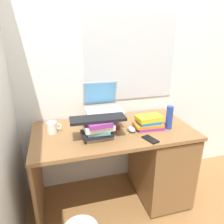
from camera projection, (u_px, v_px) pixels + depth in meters
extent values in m
plane|color=olive|center=(113.00, 199.00, 2.08)|extent=(6.00, 6.00, 0.00)
cube|color=white|center=(102.00, 59.00, 1.97)|extent=(6.00, 0.05, 2.60)
cube|color=silver|center=(131.00, 58.00, 2.01)|extent=(0.90, 0.01, 0.80)
cube|color=olive|center=(114.00, 131.00, 1.82)|extent=(1.35, 0.69, 0.03)
cube|color=olive|center=(38.00, 181.00, 1.79)|extent=(0.02, 0.63, 0.72)
cube|color=olive|center=(177.00, 157.00, 2.12)|extent=(0.02, 0.63, 0.72)
cube|color=brown|center=(159.00, 163.00, 2.04)|extent=(0.41, 0.58, 0.69)
cube|color=#B22D33|center=(105.00, 126.00, 1.85)|extent=(0.24, 0.16, 0.04)
cube|color=#338C4C|center=(105.00, 122.00, 1.83)|extent=(0.17, 0.20, 0.02)
cube|color=#2672B2|center=(103.00, 120.00, 1.82)|extent=(0.18, 0.19, 0.02)
cube|color=#338C4C|center=(103.00, 117.00, 1.82)|extent=(0.23, 0.16, 0.03)
cube|color=#2672B2|center=(104.00, 113.00, 1.81)|extent=(0.23, 0.19, 0.03)
cube|color=gray|center=(100.00, 136.00, 1.67)|extent=(0.24, 0.14, 0.03)
cube|color=black|center=(97.00, 133.00, 1.65)|extent=(0.24, 0.16, 0.03)
cube|color=teal|center=(98.00, 131.00, 1.63)|extent=(0.18, 0.15, 0.03)
cube|color=white|center=(99.00, 126.00, 1.63)|extent=(0.23, 0.16, 0.04)
cube|color=#8C338C|center=(98.00, 123.00, 1.61)|extent=(0.20, 0.20, 0.03)
cube|color=#8C338C|center=(149.00, 127.00, 1.84)|extent=(0.24, 0.17, 0.03)
cube|color=orange|center=(148.00, 124.00, 1.83)|extent=(0.25, 0.17, 0.02)
cube|color=#2672B2|center=(148.00, 121.00, 1.84)|extent=(0.18, 0.16, 0.02)
cube|color=yellow|center=(149.00, 118.00, 1.82)|extent=(0.22, 0.15, 0.04)
cube|color=#B7BABF|center=(104.00, 111.00, 1.80)|extent=(0.30, 0.23, 0.01)
cube|color=#B7BABF|center=(100.00, 93.00, 1.89)|extent=(0.30, 0.06, 0.22)
cube|color=#59A5E5|center=(100.00, 93.00, 1.88)|extent=(0.27, 0.05, 0.19)
cube|color=black|center=(98.00, 119.00, 1.60)|extent=(0.42, 0.15, 0.02)
ellipsoid|color=#A5A8AD|center=(131.00, 129.00, 1.78)|extent=(0.06, 0.10, 0.04)
cylinder|color=white|center=(52.00, 128.00, 1.74)|extent=(0.08, 0.08, 0.10)
torus|color=white|center=(59.00, 126.00, 1.75)|extent=(0.05, 0.01, 0.05)
cylinder|color=#263FA5|center=(169.00, 117.00, 1.81)|extent=(0.06, 0.06, 0.20)
cube|color=black|center=(150.00, 139.00, 1.64)|extent=(0.10, 0.15, 0.01)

